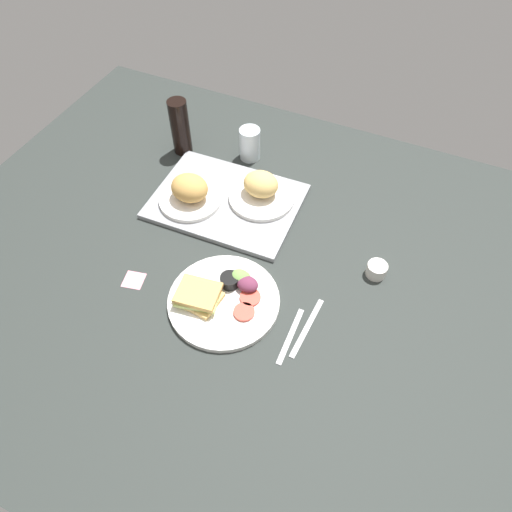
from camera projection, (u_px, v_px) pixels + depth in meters
ground_plane at (245, 273)px, 134.40cm from camera, size 190.00×150.00×3.00cm
serving_tray at (226, 201)px, 148.87cm from camera, size 46.08×34.48×1.60cm
bread_plate_near at (190, 192)px, 145.10cm from camera, size 19.62×19.62×9.36cm
bread_plate_far at (261, 190)px, 146.31cm from camera, size 20.70×20.70×8.94cm
plate_with_salad at (222, 297)px, 125.59cm from camera, size 29.89×29.89×5.40cm
drinking_glass at (250, 144)px, 158.80cm from camera, size 6.95×6.95×11.29cm
soda_bottle at (180, 127)px, 157.73cm from camera, size 6.40×6.40×19.62cm
espresso_cup at (377, 270)px, 130.78cm from camera, size 5.60×5.60×4.00cm
fork at (290, 336)px, 120.07cm from camera, size 1.83×17.03×0.50cm
knife at (307, 327)px, 121.55cm from camera, size 2.53×19.05×0.50cm
sticky_note at (134, 280)px, 131.02cm from camera, size 6.67×6.67×0.12cm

